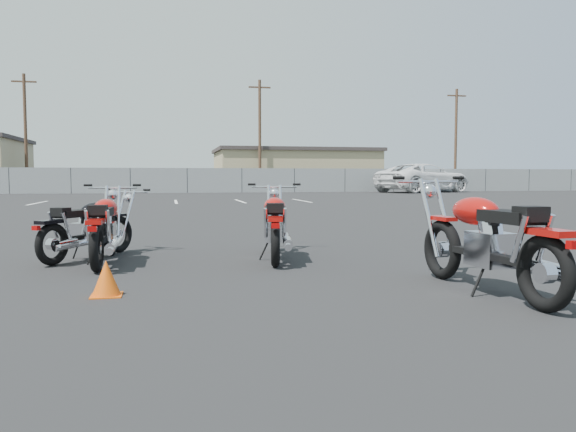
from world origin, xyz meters
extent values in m
plane|color=black|center=(0.00, 0.00, 0.00)|extent=(120.00, 120.00, 0.00)
torus|color=black|center=(-2.15, 2.03, 0.30)|extent=(0.12, 0.61, 0.61)
cylinder|color=silver|center=(-2.15, 2.03, 0.30)|extent=(0.10, 0.16, 0.16)
torus|color=black|center=(-2.18, 0.56, 0.30)|extent=(0.12, 0.61, 0.61)
cylinder|color=silver|center=(-2.18, 0.56, 0.30)|extent=(0.10, 0.16, 0.16)
cube|color=black|center=(-2.16, 1.29, 0.34)|extent=(0.12, 1.07, 0.06)
cube|color=silver|center=(-2.16, 1.24, 0.41)|extent=(0.29, 0.39, 0.30)
cylinder|color=silver|center=(-2.16, 1.24, 0.59)|extent=(0.21, 0.26, 0.27)
ellipsoid|color=#A20D0A|center=(-2.16, 1.48, 0.73)|extent=(0.32, 0.59, 0.26)
cube|color=black|center=(-2.17, 0.99, 0.71)|extent=(0.28, 0.56, 0.10)
cube|color=black|center=(-2.17, 0.74, 0.75)|extent=(0.23, 0.19, 0.12)
cube|color=#A20D0A|center=(-2.18, 0.54, 0.62)|extent=(0.19, 0.43, 0.05)
cube|color=#A20D0A|center=(-2.15, 2.03, 0.62)|extent=(0.14, 0.35, 0.04)
cylinder|color=silver|center=(-2.05, 0.71, 0.56)|extent=(0.05, 0.19, 0.40)
cylinder|color=silver|center=(-2.30, 0.71, 0.56)|extent=(0.05, 0.19, 0.40)
cylinder|color=silver|center=(-2.01, 0.99, 0.28)|extent=(0.12, 1.12, 0.13)
cylinder|color=silver|center=(-2.01, 0.66, 0.30)|extent=(0.13, 0.36, 0.13)
cylinder|color=silver|center=(-2.05, 2.15, 0.63)|extent=(0.05, 0.41, 0.80)
cylinder|color=silver|center=(-2.23, 2.15, 0.63)|extent=(0.05, 0.41, 0.80)
sphere|color=silver|center=(-2.14, 2.31, 0.89)|extent=(0.17, 0.17, 0.16)
cylinder|color=silver|center=(-2.14, 2.33, 0.99)|extent=(0.71, 0.05, 0.03)
cylinder|color=black|center=(-1.78, 2.31, 1.03)|extent=(0.12, 0.04, 0.04)
cylinder|color=black|center=(-2.49, 2.32, 1.03)|extent=(0.12, 0.04, 0.04)
cylinder|color=black|center=(-2.31, 1.20, 0.15)|extent=(0.16, 0.03, 0.30)
cube|color=#990505|center=(-2.18, 0.28, 0.56)|extent=(0.10, 0.06, 0.06)
torus|color=black|center=(-2.06, 2.37, 0.28)|extent=(0.39, 0.53, 0.56)
cylinder|color=silver|center=(-2.06, 2.37, 0.28)|extent=(0.16, 0.18, 0.15)
torus|color=black|center=(-2.81, 1.24, 0.28)|extent=(0.39, 0.53, 0.56)
cylinder|color=silver|center=(-2.81, 1.24, 0.28)|extent=(0.16, 0.18, 0.15)
cube|color=black|center=(-2.44, 1.80, 0.32)|extent=(0.62, 0.88, 0.06)
cube|color=silver|center=(-2.46, 1.77, 0.38)|extent=(0.42, 0.44, 0.28)
cylinder|color=silver|center=(-2.46, 1.77, 0.54)|extent=(0.29, 0.30, 0.25)
ellipsoid|color=black|center=(-2.34, 1.95, 0.68)|extent=(0.54, 0.61, 0.24)
cube|color=black|center=(-2.59, 1.57, 0.66)|extent=(0.49, 0.57, 0.09)
cube|color=black|center=(-2.72, 1.37, 0.69)|extent=(0.27, 0.25, 0.11)
cube|color=black|center=(-2.82, 1.22, 0.58)|extent=(0.36, 0.42, 0.05)
cube|color=black|center=(-2.06, 2.37, 0.58)|extent=(0.28, 0.33, 0.04)
cylinder|color=silver|center=(-2.64, 1.29, 0.52)|extent=(0.13, 0.17, 0.37)
cylinder|color=silver|center=(-2.83, 1.42, 0.52)|extent=(0.13, 0.17, 0.37)
cylinder|color=silver|center=(-2.47, 1.49, 0.26)|extent=(0.64, 0.91, 0.12)
cylinder|color=silver|center=(-2.63, 1.24, 0.28)|extent=(0.28, 0.34, 0.12)
cylinder|color=silver|center=(-1.93, 2.42, 0.58)|extent=(0.24, 0.34, 0.74)
cylinder|color=silver|center=(-2.07, 2.51, 0.58)|extent=(0.24, 0.34, 0.74)
sphere|color=silver|center=(-1.92, 2.59, 0.83)|extent=(0.21, 0.21, 0.15)
cylinder|color=silver|center=(-1.91, 2.61, 0.92)|extent=(0.56, 0.38, 0.03)
cylinder|color=black|center=(-1.65, 2.41, 0.96)|extent=(0.11, 0.09, 0.03)
cylinder|color=black|center=(-2.19, 2.77, 0.96)|extent=(0.11, 0.09, 0.03)
cylinder|color=black|center=(-2.60, 1.80, 0.14)|extent=(0.14, 0.10, 0.28)
cube|color=#990505|center=(-2.95, 1.02, 0.52)|extent=(0.11, 0.10, 0.06)
torus|color=black|center=(0.27, 1.96, 0.31)|extent=(0.22, 0.62, 0.61)
cylinder|color=silver|center=(0.27, 1.96, 0.31)|extent=(0.13, 0.18, 0.16)
torus|color=black|center=(0.01, 0.50, 0.31)|extent=(0.22, 0.62, 0.61)
cylinder|color=silver|center=(0.01, 0.50, 0.31)|extent=(0.13, 0.18, 0.16)
cube|color=black|center=(0.14, 1.23, 0.35)|extent=(0.29, 1.07, 0.06)
cube|color=silver|center=(0.13, 1.18, 0.41)|extent=(0.35, 0.43, 0.31)
cylinder|color=silver|center=(0.13, 1.18, 0.59)|extent=(0.25, 0.29, 0.27)
ellipsoid|color=#A20D0A|center=(0.18, 1.41, 0.73)|extent=(0.41, 0.64, 0.26)
cube|color=black|center=(0.09, 0.93, 0.71)|extent=(0.36, 0.60, 0.10)
cube|color=black|center=(0.04, 0.68, 0.75)|extent=(0.25, 0.22, 0.12)
cube|color=#A20D0A|center=(0.01, 0.48, 0.63)|extent=(0.26, 0.45, 0.05)
cube|color=#A20D0A|center=(0.27, 1.96, 0.63)|extent=(0.19, 0.36, 0.04)
cylinder|color=silver|center=(0.16, 0.63, 0.56)|extent=(0.08, 0.19, 0.40)
cylinder|color=silver|center=(-0.08, 0.67, 0.56)|extent=(0.08, 0.19, 0.40)
cylinder|color=silver|center=(0.25, 0.90, 0.29)|extent=(0.29, 1.12, 0.13)
cylinder|color=silver|center=(0.19, 0.58, 0.31)|extent=(0.18, 0.38, 0.13)
cylinder|color=silver|center=(0.39, 2.06, 0.63)|extent=(0.12, 0.41, 0.80)
cylinder|color=silver|center=(0.21, 2.09, 0.63)|extent=(0.12, 0.41, 0.80)
sphere|color=silver|center=(0.32, 2.24, 0.90)|extent=(0.19, 0.19, 0.16)
cylinder|color=silver|center=(0.33, 2.26, 1.00)|extent=(0.71, 0.16, 0.03)
cylinder|color=black|center=(0.68, 2.17, 1.04)|extent=(0.13, 0.06, 0.04)
cylinder|color=black|center=(-0.03, 2.30, 1.04)|extent=(0.13, 0.06, 0.04)
cylinder|color=black|center=(-0.02, 1.15, 0.15)|extent=(0.16, 0.05, 0.31)
cube|color=#990505|center=(-0.04, 0.22, 0.56)|extent=(0.11, 0.08, 0.06)
torus|color=black|center=(1.71, -0.70, 0.34)|extent=(0.17, 0.68, 0.67)
cylinder|color=silver|center=(1.71, -0.70, 0.34)|extent=(0.12, 0.19, 0.18)
torus|color=black|center=(1.82, -2.33, 0.34)|extent=(0.17, 0.68, 0.67)
cylinder|color=silver|center=(1.82, -2.33, 0.34)|extent=(0.12, 0.19, 0.18)
cube|color=black|center=(1.77, -1.51, 0.38)|extent=(0.19, 1.18, 0.07)
cube|color=silver|center=(1.77, -1.57, 0.45)|extent=(0.34, 0.45, 0.34)
cylinder|color=silver|center=(1.77, -1.57, 0.65)|extent=(0.24, 0.30, 0.30)
ellipsoid|color=#A20D0A|center=(1.75, -1.31, 0.81)|extent=(0.39, 0.67, 0.29)
cube|color=black|center=(1.79, -1.85, 0.79)|extent=(0.33, 0.64, 0.11)
cube|color=black|center=(1.81, -2.13, 0.83)|extent=(0.26, 0.22, 0.13)
cube|color=#A20D0A|center=(1.83, -2.35, 0.69)|extent=(0.23, 0.48, 0.06)
cube|color=#A20D0A|center=(1.71, -0.70, 0.69)|extent=(0.17, 0.39, 0.04)
cylinder|color=silver|center=(1.95, -2.15, 0.62)|extent=(0.07, 0.21, 0.44)
cylinder|color=silver|center=(1.68, -2.17, 0.62)|extent=(0.07, 0.21, 0.44)
cylinder|color=silver|center=(1.97, -1.84, 0.31)|extent=(0.19, 1.24, 0.14)
cylinder|color=silver|center=(2.00, -2.20, 0.34)|extent=(0.16, 0.41, 0.15)
cylinder|color=silver|center=(1.80, -0.56, 0.70)|extent=(0.08, 0.45, 0.89)
cylinder|color=silver|center=(1.60, -0.57, 0.70)|extent=(0.08, 0.45, 0.89)
sphere|color=silver|center=(1.69, -0.39, 0.99)|extent=(0.19, 0.19, 0.18)
cylinder|color=silver|center=(1.69, -0.36, 1.10)|extent=(0.79, 0.09, 0.03)
cylinder|color=black|center=(2.08, -0.36, 1.15)|extent=(0.14, 0.05, 0.04)
cylinder|color=black|center=(1.30, -0.41, 1.15)|extent=(0.14, 0.05, 0.04)
cylinder|color=black|center=(1.62, -1.64, 0.17)|extent=(0.18, 0.04, 0.34)
cube|color=#990505|center=(1.85, -2.64, 0.62)|extent=(0.12, 0.08, 0.07)
cone|color=#DB520B|center=(3.74, 1.11, 0.16)|extent=(0.24, 0.24, 0.30)
cube|color=#DB520B|center=(3.74, 1.11, 0.01)|extent=(0.26, 0.26, 0.01)
cone|color=#DB520B|center=(-1.92, -0.86, 0.18)|extent=(0.27, 0.27, 0.34)
cube|color=#DB520B|center=(-1.92, -0.86, 0.01)|extent=(0.29, 0.29, 0.01)
cube|color=slate|center=(0.00, 35.00, 0.90)|extent=(80.00, 0.04, 1.80)
cylinder|color=black|center=(-12.00, 35.00, 0.90)|extent=(0.06, 0.06, 1.80)
cylinder|color=black|center=(-8.00, 35.00, 0.90)|extent=(0.06, 0.06, 1.80)
cylinder|color=black|center=(-4.00, 35.00, 0.90)|extent=(0.06, 0.06, 1.80)
cylinder|color=black|center=(0.00, 35.00, 0.90)|extent=(0.06, 0.06, 1.80)
cylinder|color=black|center=(4.00, 35.00, 0.90)|extent=(0.06, 0.06, 1.80)
cylinder|color=black|center=(8.00, 35.00, 0.90)|extent=(0.06, 0.06, 1.80)
cylinder|color=black|center=(12.00, 35.00, 0.90)|extent=(0.06, 0.06, 1.80)
cylinder|color=black|center=(16.00, 35.00, 0.90)|extent=(0.06, 0.06, 1.80)
cylinder|color=black|center=(20.00, 35.00, 0.90)|extent=(0.06, 0.06, 1.80)
cylinder|color=black|center=(24.00, 35.00, 0.90)|extent=(0.06, 0.06, 1.80)
cylinder|color=black|center=(28.00, 35.00, 0.90)|extent=(0.06, 0.06, 1.80)
cylinder|color=black|center=(32.00, 35.00, 0.90)|extent=(0.06, 0.06, 1.80)
cube|color=tan|center=(10.00, 44.00, 1.70)|extent=(14.00, 9.00, 3.40)
cube|color=#39322F|center=(10.00, 44.00, 3.55)|extent=(14.40, 9.40, 0.30)
cylinder|color=#3F2A1D|center=(-12.00, 40.00, 4.50)|extent=(0.24, 0.24, 9.00)
cube|color=#3F2A1D|center=(-12.00, 40.00, 8.40)|extent=(1.80, 0.12, 0.12)
cylinder|color=#3F2A1D|center=(6.00, 39.00, 4.50)|extent=(0.24, 0.24, 9.00)
cube|color=#3F2A1D|center=(6.00, 39.00, 8.40)|extent=(1.80, 0.12, 0.12)
cylinder|color=#3F2A1D|center=(24.00, 40.00, 4.50)|extent=(0.24, 0.24, 9.00)
cube|color=#3F2A1D|center=(24.00, 40.00, 8.40)|extent=(1.80, 0.12, 0.12)
cube|color=silver|center=(-7.00, 20.00, 0.00)|extent=(0.12, 4.00, 0.01)
cube|color=silver|center=(-4.00, 20.00, 0.00)|extent=(0.12, 4.00, 0.01)
cube|color=silver|center=(-1.00, 20.00, 0.00)|extent=(0.12, 4.00, 0.01)
cube|color=silver|center=(2.00, 20.00, 0.00)|extent=(0.12, 4.00, 0.01)
cube|color=silver|center=(5.00, 20.00, 0.00)|extent=(0.12, 4.00, 0.01)
imported|color=white|center=(17.42, 32.70, 1.69)|extent=(6.70, 9.59, 3.38)
camera|label=1|loc=(-1.31, -6.51, 1.16)|focal=35.00mm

